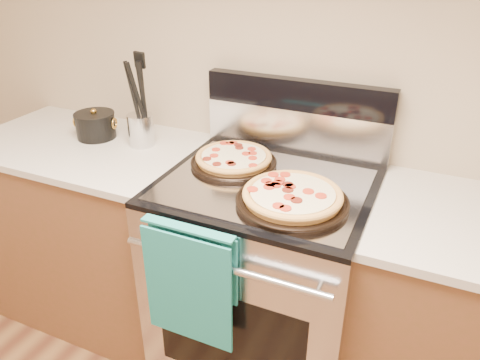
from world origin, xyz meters
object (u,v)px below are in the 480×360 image
at_px(range_body, 264,283).
at_px(pepperoni_pizza_back, 234,159).
at_px(utensil_crock, 141,130).
at_px(pepperoni_pizza_front, 292,197).
at_px(saucepan, 96,126).

height_order(range_body, pepperoni_pizza_back, pepperoni_pizza_back).
bearing_deg(pepperoni_pizza_back, utensil_crock, 174.17).
bearing_deg(range_body, pepperoni_pizza_front, -42.82).
bearing_deg(saucepan, pepperoni_pizza_back, -2.83).
distance_m(pepperoni_pizza_front, utensil_crock, 0.80).
distance_m(utensil_crock, saucepan, 0.24).
relative_size(utensil_crock, saucepan, 0.80).
xyz_separation_m(range_body, pepperoni_pizza_back, (-0.17, 0.07, 0.50)).
xyz_separation_m(range_body, saucepan, (-0.86, 0.10, 0.51)).
relative_size(range_body, pepperoni_pizza_back, 2.74).
xyz_separation_m(pepperoni_pizza_back, pepperoni_pizza_front, (0.30, -0.20, 0.00)).
bearing_deg(utensil_crock, range_body, -10.56).
bearing_deg(utensil_crock, saucepan, -176.94).
relative_size(range_body, pepperoni_pizza_front, 2.44).
height_order(range_body, saucepan, saucepan).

